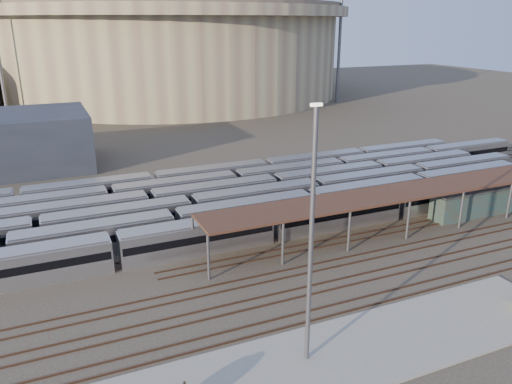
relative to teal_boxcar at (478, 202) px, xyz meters
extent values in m
plane|color=#383026|center=(-32.23, -4.00, -1.74)|extent=(420.00, 420.00, 0.00)
cube|color=gray|center=(-37.23, -19.00, -1.64)|extent=(50.00, 9.00, 0.20)
cube|color=silver|center=(-29.86, 4.00, 0.06)|extent=(112.00, 2.90, 3.60)
cube|color=silver|center=(-40.85, 8.20, 0.06)|extent=(112.00, 2.90, 3.60)
cube|color=silver|center=(-37.51, 12.40, 0.06)|extent=(112.00, 2.90, 3.60)
cube|color=silver|center=(-42.10, 16.60, 0.06)|extent=(112.00, 2.90, 3.60)
cube|color=silver|center=(-27.94, 20.80, 0.06)|extent=(112.00, 2.90, 3.60)
cube|color=silver|center=(-39.67, 25.00, 0.06)|extent=(112.00, 2.90, 3.60)
cylinder|color=#58595D|center=(-40.23, -2.70, 0.76)|extent=(0.30, 0.30, 5.00)
cylinder|color=#58595D|center=(-40.23, 2.70, 0.76)|extent=(0.30, 0.30, 5.00)
cylinder|color=#58595D|center=(-31.66, -2.70, 0.76)|extent=(0.30, 0.30, 5.00)
cylinder|color=#58595D|center=(-31.66, 2.70, 0.76)|extent=(0.30, 0.30, 5.00)
cylinder|color=#58595D|center=(-23.09, -2.70, 0.76)|extent=(0.30, 0.30, 5.00)
cylinder|color=#58595D|center=(-23.09, 2.70, 0.76)|extent=(0.30, 0.30, 5.00)
cylinder|color=#58595D|center=(-14.51, -2.70, 0.76)|extent=(0.30, 0.30, 5.00)
cylinder|color=#58595D|center=(-14.51, 2.70, 0.76)|extent=(0.30, 0.30, 5.00)
cylinder|color=#58595D|center=(-5.94, -2.70, 0.76)|extent=(0.30, 0.30, 5.00)
cylinder|color=#58595D|center=(-5.94, 2.70, 0.76)|extent=(0.30, 0.30, 5.00)
cylinder|color=#58595D|center=(2.63, -2.70, 0.76)|extent=(0.30, 0.30, 5.00)
cylinder|color=#58595D|center=(2.63, 2.70, 0.76)|extent=(0.30, 0.30, 5.00)
cube|color=#372616|center=(-10.23, 0.00, 3.41)|extent=(60.00, 6.00, 0.30)
cube|color=#4C3323|center=(-32.23, -5.75, -1.65)|extent=(170.00, 0.12, 0.18)
cube|color=#4C3323|center=(-32.23, -4.25, -1.65)|extent=(170.00, 0.12, 0.18)
cube|color=#4C3323|center=(-32.23, -9.75, -1.65)|extent=(170.00, 0.12, 0.18)
cube|color=#4C3323|center=(-32.23, -8.25, -1.65)|extent=(170.00, 0.12, 0.18)
cube|color=#4C3323|center=(-32.23, -13.75, -1.65)|extent=(170.00, 0.12, 0.18)
cube|color=#4C3323|center=(-32.23, -12.25, -1.65)|extent=(170.00, 0.12, 0.18)
cylinder|color=#9B9169|center=(-7.23, 136.00, 12.26)|extent=(116.00, 116.00, 28.00)
cylinder|color=#9B9169|center=(-7.23, 136.00, 27.76)|extent=(124.00, 124.00, 3.00)
cylinder|color=brown|center=(-7.23, 136.00, 30.01)|extent=(120.00, 120.00, 1.50)
cylinder|color=#58595D|center=(37.77, 96.00, 16.26)|extent=(1.00, 1.00, 36.00)
cylinder|color=#58595D|center=(-42.23, 156.00, 16.26)|extent=(1.00, 1.00, 36.00)
cube|color=#1D4649|center=(0.00, 0.00, 0.00)|extent=(14.95, 2.92, 3.49)
cylinder|color=#58595D|center=(-37.30, -18.29, 8.46)|extent=(0.36, 0.36, 20.00)
cube|color=#FFF2CC|center=(-37.30, -18.29, 18.55)|extent=(0.81, 0.32, 0.20)
camera|label=1|loc=(-54.30, -47.11, 23.81)|focal=35.00mm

